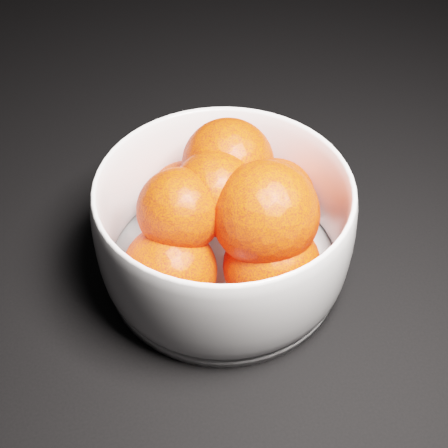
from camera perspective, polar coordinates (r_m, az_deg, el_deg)
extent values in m
cube|color=black|center=(0.55, -12.90, -4.92)|extent=(3.00, 3.00, 0.00)
cylinder|color=silver|center=(0.53, 0.00, -3.77)|extent=(0.20, 0.20, 0.01)
sphere|color=#F52A06|center=(0.54, 4.67, 2.37)|extent=(0.07, 0.07, 0.07)
sphere|color=#F52A06|center=(0.54, -3.58, 2.48)|extent=(0.06, 0.06, 0.06)
sphere|color=#F52A06|center=(0.48, -4.97, -4.29)|extent=(0.07, 0.07, 0.07)
sphere|color=#F52A06|center=(0.48, 4.39, -3.85)|extent=(0.08, 0.08, 0.08)
sphere|color=#F52A06|center=(0.50, 0.37, 5.47)|extent=(0.07, 0.07, 0.07)
sphere|color=#F52A06|center=(0.47, -4.05, 1.24)|extent=(0.07, 0.07, 0.07)
sphere|color=#F52A06|center=(0.46, 3.81, 0.92)|extent=(0.08, 0.08, 0.08)
sphere|color=#F52A06|center=(0.48, -0.85, 2.80)|extent=(0.07, 0.07, 0.07)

